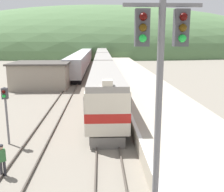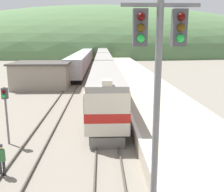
{
  "view_description": "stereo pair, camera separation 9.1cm",
  "coord_description": "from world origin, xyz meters",
  "px_view_note": "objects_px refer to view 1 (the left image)",
  "views": [
    {
      "loc": [
        -0.4,
        -2.29,
        6.82
      ],
      "look_at": [
        0.48,
        18.1,
        2.37
      ],
      "focal_mm": 42.0,
      "sensor_mm": 36.0,
      "label": 1
    },
    {
      "loc": [
        -0.31,
        -2.3,
        6.82
      ],
      "look_at": [
        0.48,
        18.1,
        2.37
      ],
      "focal_mm": 42.0,
      "sensor_mm": 36.0,
      "label": 2
    }
  ],
  "objects_px": {
    "carriage_second": "(103,66)",
    "carriage_fourth": "(102,53)",
    "siding_train": "(82,60)",
    "track_worker": "(2,159)",
    "signal_mast_main": "(160,79)",
    "signal_post_siding": "(6,104)",
    "express_train_lead_car": "(105,87)",
    "carriage_third": "(102,58)"
  },
  "relations": [
    {
      "from": "carriage_fourth",
      "to": "siding_train",
      "type": "distance_m",
      "value": 26.29
    },
    {
      "from": "carriage_second",
      "to": "express_train_lead_car",
      "type": "bearing_deg",
      "value": -90.0
    },
    {
      "from": "carriage_third",
      "to": "carriage_fourth",
      "type": "relative_size",
      "value": 1.0
    },
    {
      "from": "carriage_second",
      "to": "carriage_fourth",
      "type": "relative_size",
      "value": 1.0
    },
    {
      "from": "siding_train",
      "to": "express_train_lead_car",
      "type": "bearing_deg",
      "value": -82.81
    },
    {
      "from": "siding_train",
      "to": "track_worker",
      "type": "distance_m",
      "value": 50.14
    },
    {
      "from": "carriage_fourth",
      "to": "signal_mast_main",
      "type": "xyz_separation_m",
      "value": [
        1.31,
        -80.88,
        3.49
      ]
    },
    {
      "from": "signal_mast_main",
      "to": "signal_post_siding",
      "type": "relative_size",
      "value": 2.25
    },
    {
      "from": "carriage_third",
      "to": "signal_mast_main",
      "type": "height_order",
      "value": "signal_mast_main"
    },
    {
      "from": "signal_mast_main",
      "to": "carriage_fourth",
      "type": "bearing_deg",
      "value": 90.93
    },
    {
      "from": "carriage_second",
      "to": "track_worker",
      "type": "height_order",
      "value": "carriage_second"
    },
    {
      "from": "carriage_fourth",
      "to": "track_worker",
      "type": "distance_m",
      "value": 76.19
    },
    {
      "from": "carriage_fourth",
      "to": "siding_train",
      "type": "relative_size",
      "value": 0.42
    },
    {
      "from": "signal_mast_main",
      "to": "signal_post_siding",
      "type": "xyz_separation_m",
      "value": [
        -7.84,
        9.1,
        -2.92
      ]
    },
    {
      "from": "express_train_lead_car",
      "to": "signal_post_siding",
      "type": "relative_size",
      "value": 5.19
    },
    {
      "from": "express_train_lead_car",
      "to": "carriage_third",
      "type": "xyz_separation_m",
      "value": [
        0.0,
        42.18,
        -0.01
      ]
    },
    {
      "from": "express_train_lead_car",
      "to": "carriage_third",
      "type": "relative_size",
      "value": 0.99
    },
    {
      "from": "carriage_second",
      "to": "carriage_fourth",
      "type": "distance_m",
      "value": 42.07
    },
    {
      "from": "carriage_third",
      "to": "carriage_second",
      "type": "bearing_deg",
      "value": -90.0
    },
    {
      "from": "siding_train",
      "to": "signal_post_siding",
      "type": "distance_m",
      "value": 45.96
    },
    {
      "from": "signal_mast_main",
      "to": "carriage_second",
      "type": "bearing_deg",
      "value": 91.94
    },
    {
      "from": "express_train_lead_car",
      "to": "signal_mast_main",
      "type": "xyz_separation_m",
      "value": [
        1.31,
        -17.66,
        3.48
      ]
    },
    {
      "from": "carriage_fourth",
      "to": "track_worker",
      "type": "relative_size",
      "value": 11.9
    },
    {
      "from": "carriage_second",
      "to": "siding_train",
      "type": "distance_m",
      "value": 16.89
    },
    {
      "from": "carriage_second",
      "to": "signal_mast_main",
      "type": "xyz_separation_m",
      "value": [
        1.31,
        -38.8,
        3.49
      ]
    },
    {
      "from": "carriage_second",
      "to": "signal_mast_main",
      "type": "distance_m",
      "value": 38.98
    },
    {
      "from": "carriage_second",
      "to": "signal_mast_main",
      "type": "bearing_deg",
      "value": -88.06
    },
    {
      "from": "carriage_second",
      "to": "carriage_fourth",
      "type": "bearing_deg",
      "value": 90.0
    },
    {
      "from": "express_train_lead_car",
      "to": "signal_post_siding",
      "type": "xyz_separation_m",
      "value": [
        -6.52,
        -8.56,
        0.56
      ]
    },
    {
      "from": "express_train_lead_car",
      "to": "track_worker",
      "type": "relative_size",
      "value": 11.75
    },
    {
      "from": "carriage_second",
      "to": "track_worker",
      "type": "xyz_separation_m",
      "value": [
        -5.39,
        -33.91,
        -1.22
      ]
    },
    {
      "from": "signal_mast_main",
      "to": "track_worker",
      "type": "xyz_separation_m",
      "value": [
        -6.7,
        4.89,
        -4.71
      ]
    },
    {
      "from": "signal_mast_main",
      "to": "track_worker",
      "type": "distance_m",
      "value": 9.54
    },
    {
      "from": "signal_post_siding",
      "to": "track_worker",
      "type": "distance_m",
      "value": 4.71
    },
    {
      "from": "express_train_lead_car",
      "to": "carriage_second",
      "type": "distance_m",
      "value": 21.14
    },
    {
      "from": "carriage_third",
      "to": "siding_train",
      "type": "xyz_separation_m",
      "value": [
        -4.71,
        -4.82,
        -0.2
      ]
    },
    {
      "from": "carriage_second",
      "to": "signal_post_siding",
      "type": "relative_size",
      "value": 5.25
    },
    {
      "from": "carriage_third",
      "to": "express_train_lead_car",
      "type": "bearing_deg",
      "value": -90.0
    },
    {
      "from": "carriage_fourth",
      "to": "signal_post_siding",
      "type": "xyz_separation_m",
      "value": [
        -6.52,
        -71.78,
        0.57
      ]
    },
    {
      "from": "carriage_second",
      "to": "carriage_third",
      "type": "height_order",
      "value": "same"
    },
    {
      "from": "siding_train",
      "to": "signal_mast_main",
      "type": "bearing_deg",
      "value": -83.75
    },
    {
      "from": "carriage_third",
      "to": "siding_train",
      "type": "bearing_deg",
      "value": -134.33
    }
  ]
}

